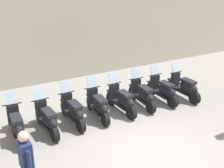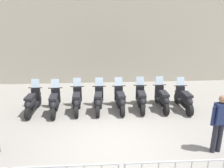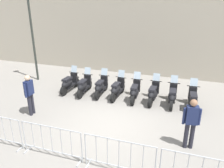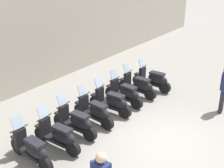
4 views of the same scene
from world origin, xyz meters
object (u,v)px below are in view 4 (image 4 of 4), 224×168
at_px(motorcycle_1, 58,136).
at_px(motorcycle_5, 125,93).
at_px(motorcycle_6, 138,85).
at_px(motorcycle_4, 112,102).
at_px(motorcycle_0, 32,149).
at_px(motorcycle_7, 153,79).
at_px(motorcycle_3, 95,111).
at_px(officer_near_row_end, 224,87).
at_px(motorcycle_2, 76,122).

xyz_separation_m(motorcycle_1, motorcycle_5, (3.42, 0.45, 0.00)).
height_order(motorcycle_5, motorcycle_6, same).
relative_size(motorcycle_1, motorcycle_4, 1.00).
distance_m(motorcycle_0, motorcycle_7, 6.06).
height_order(motorcycle_1, motorcycle_3, same).
bearing_deg(motorcycle_4, officer_near_row_end, -45.26).
distance_m(motorcycle_5, motorcycle_7, 1.74).
bearing_deg(motorcycle_1, motorcycle_3, 8.93).
bearing_deg(motorcycle_1, motorcycle_2, 13.68).
bearing_deg(motorcycle_5, motorcycle_0, -173.88).
xyz_separation_m(motorcycle_2, officer_near_row_end, (4.44, -2.61, 0.53)).
xyz_separation_m(motorcycle_0, motorcycle_6, (5.16, 0.53, 0.00)).
bearing_deg(motorcycle_7, motorcycle_3, -176.77).
distance_m(motorcycle_1, motorcycle_7, 5.18).
bearing_deg(motorcycle_2, motorcycle_0, -172.94).
distance_m(motorcycle_5, officer_near_row_end, 3.46).
bearing_deg(motorcycle_3, motorcycle_2, -175.91).
xyz_separation_m(motorcycle_0, motorcycle_2, (1.72, 0.21, 0.00)).
bearing_deg(motorcycle_5, motorcycle_7, 0.29).
xyz_separation_m(motorcycle_1, motorcycle_3, (1.70, 0.27, 0.00)).
relative_size(motorcycle_0, motorcycle_4, 1.00).
height_order(motorcycle_0, motorcycle_3, same).
height_order(motorcycle_1, motorcycle_2, same).
relative_size(motorcycle_2, motorcycle_7, 1.00).
relative_size(motorcycle_1, motorcycle_6, 1.00).
relative_size(motorcycle_3, officer_near_row_end, 1.00).
bearing_deg(motorcycle_6, motorcycle_1, -173.03).
bearing_deg(motorcycle_5, officer_near_row_end, -56.87).
relative_size(motorcycle_0, motorcycle_7, 1.00).
bearing_deg(officer_near_row_end, motorcycle_1, 155.53).
relative_size(motorcycle_3, motorcycle_6, 1.00).
height_order(motorcycle_0, motorcycle_7, same).
distance_m(motorcycle_0, motorcycle_5, 4.32).
bearing_deg(motorcycle_5, motorcycle_2, -174.51).
distance_m(motorcycle_0, officer_near_row_end, 6.63).
relative_size(motorcycle_1, motorcycle_3, 1.00).
xyz_separation_m(motorcycle_3, motorcycle_4, (0.87, 0.06, 0.00)).
relative_size(motorcycle_6, motorcycle_7, 1.00).
bearing_deg(motorcycle_1, motorcycle_5, 7.56).
relative_size(motorcycle_4, motorcycle_7, 1.00).
xyz_separation_m(motorcycle_3, officer_near_row_end, (3.59, -2.67, 0.53)).
height_order(motorcycle_2, motorcycle_4, same).
height_order(motorcycle_5, officer_near_row_end, officer_near_row_end).
bearing_deg(motorcycle_7, motorcycle_0, -175.55).
bearing_deg(motorcycle_1, motorcycle_6, 6.97).
xyz_separation_m(motorcycle_0, motorcycle_1, (0.88, 0.01, 0.00)).
height_order(motorcycle_2, motorcycle_5, same).
height_order(motorcycle_6, motorcycle_7, same).
bearing_deg(motorcycle_3, motorcycle_5, 6.19).
bearing_deg(motorcycle_6, motorcycle_2, -174.72).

